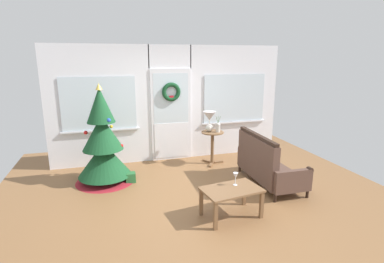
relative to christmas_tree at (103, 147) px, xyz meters
name	(u,v)px	position (x,y,z in m)	size (l,w,h in m)	color
ground_plane	(198,197)	(1.49, -1.13, -0.68)	(6.76, 6.76, 0.00)	brown
back_wall_with_door	(171,104)	(1.49, 0.95, 0.60)	(5.20, 0.19, 2.55)	white
christmas_tree	(103,147)	(0.00, 0.00, 0.00)	(1.09, 1.09, 1.85)	#4C331E
settee_sofa	(266,165)	(2.83, -0.95, -0.31)	(0.74, 1.52, 0.96)	black
side_table	(212,141)	(2.27, 0.35, -0.17)	(0.50, 0.48, 0.72)	brown
table_lamp	(209,119)	(2.21, 0.39, 0.33)	(0.28, 0.28, 0.44)	silver
flower_vase	(218,127)	(2.37, 0.29, 0.16)	(0.11, 0.10, 0.35)	beige
coffee_table	(231,193)	(1.76, -1.86, -0.31)	(0.91, 0.64, 0.44)	brown
wine_glass	(236,176)	(1.86, -1.76, -0.10)	(0.08, 0.08, 0.20)	silver
gift_box	(131,177)	(0.45, -0.17, -0.59)	(0.18, 0.16, 0.18)	#266633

